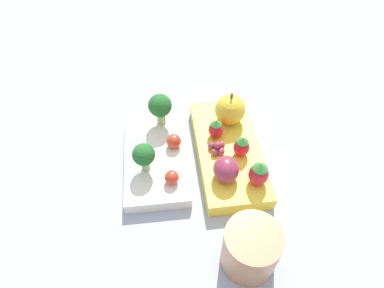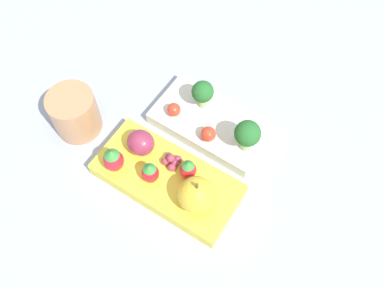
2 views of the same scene
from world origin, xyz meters
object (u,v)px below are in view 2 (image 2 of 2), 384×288
Objects in this scene: cherry_tomato_1 at (174,110)px; drinking_cup at (75,113)px; strawberry_0 at (188,169)px; plum at (141,143)px; cherry_tomato_0 at (208,134)px; broccoli_floret_1 at (247,134)px; apple at (197,195)px; strawberry_1 at (150,173)px; strawberry_2 at (113,160)px; grape_cluster at (171,161)px; bento_box_savoury at (213,125)px; bento_box_fruit at (169,181)px; broccoli_floret_0 at (203,92)px.

drinking_cup is (-0.13, -0.10, 0.00)m from cherry_tomato_1.
strawberry_0 is 0.88× the size of plum.
cherry_tomato_0 reaches higher than cherry_tomato_1.
broccoli_floret_1 is 0.98× the size of apple.
broccoli_floret_1 reaches higher than strawberry_0.
drinking_cup reaches higher than plum.
apple is 0.08m from strawberry_1.
strawberry_2 is 0.09m from grape_cluster.
drinking_cup is (-0.11, 0.04, -0.01)m from strawberry_2.
bento_box_savoury is 0.07m from cherry_tomato_1.
drinking_cup is (-0.19, 0.00, 0.03)m from bento_box_fruit.
grape_cluster reaches higher than cherry_tomato_1.
cherry_tomato_1 is 0.13m from strawberry_1.
cherry_tomato_1 reaches higher than bento_box_savoury.
strawberry_2 is (-0.08, -0.03, 0.04)m from bento_box_fruit.
strawberry_1 is at bearing -175.64° from apple.
broccoli_floret_0 is 0.18m from strawberry_2.
broccoli_floret_0 is 0.71× the size of drinking_cup.
strawberry_2 is 0.05m from plum.
plum reaches higher than grape_cluster.
strawberry_0 is 0.11m from strawberry_2.
drinking_cup is (-0.26, -0.11, -0.02)m from broccoli_floret_1.
strawberry_1 is at bearing -86.08° from broccoli_floret_0.
grape_cluster is (0.05, 0.01, -0.01)m from plum.
strawberry_1 is 0.04m from grape_cluster.
apple is (0.12, -0.11, 0.02)m from cherry_tomato_1.
broccoli_floret_0 is 0.07m from cherry_tomato_0.
bento_box_fruit is 4.76× the size of strawberry_2.
bento_box_savoury is 0.06m from broccoli_floret_0.
broccoli_floret_0 reaches higher than strawberry_0.
broccoli_floret_0 reaches higher than cherry_tomato_0.
bento_box_savoury is 4.93× the size of strawberry_0.
apple is 1.64× the size of strawberry_0.
strawberry_0 is (-0.04, 0.03, -0.01)m from apple.
strawberry_2 is at bearing -165.72° from strawberry_1.
drinking_cup is (-0.17, 0.02, -0.01)m from strawberry_1.
bento_box_fruit is 7.74× the size of grape_cluster.
cherry_tomato_0 is 0.32× the size of drinking_cup.
cherry_tomato_0 is at bearing 73.63° from strawberry_1.
strawberry_2 reaches higher than cherry_tomato_0.
plum is 0.57× the size of drinking_cup.
strawberry_1 reaches higher than bento_box_fruit.
cherry_tomato_0 is (0.01, 0.09, 0.02)m from bento_box_fruit.
drinking_cup is at bearing -175.74° from strawberry_0.
strawberry_0 is 1.33× the size of grape_cluster.
broccoli_floret_1 reaches higher than strawberry_2.
grape_cluster is at bearing 5.80° from plum.
bento_box_fruit is 0.07m from apple.
broccoli_floret_0 is 0.16m from strawberry_1.
bento_box_fruit is 9.98× the size of cherry_tomato_1.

